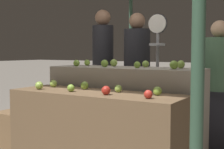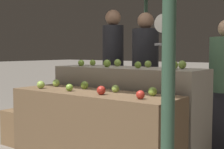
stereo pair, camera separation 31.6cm
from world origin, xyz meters
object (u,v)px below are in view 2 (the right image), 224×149
object	(u,v)px
wooden_crate_side	(25,127)
produce_scale	(163,52)
person_vendor_at_scale	(145,65)
person_customer_left	(113,59)

from	to	relation	value
wooden_crate_side	produce_scale	bearing A→B (deg)	33.03
person_vendor_at_scale	person_customer_left	xyz separation A→B (m)	(-0.62, 0.09, 0.08)
produce_scale	person_customer_left	distance (m)	1.15
produce_scale	wooden_crate_side	size ratio (longest dim) A/B	3.74
person_customer_left	wooden_crate_side	bearing A→B (deg)	58.47
person_vendor_at_scale	wooden_crate_side	world-z (taller)	person_vendor_at_scale
wooden_crate_side	person_customer_left	bearing A→B (deg)	74.18
person_vendor_at_scale	wooden_crate_side	size ratio (longest dim) A/B	3.90
produce_scale	wooden_crate_side	distance (m)	1.98
person_vendor_at_scale	person_customer_left	bearing A→B (deg)	-31.61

